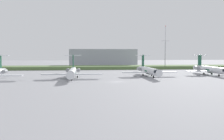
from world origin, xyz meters
TOP-DOWN VIEW (x-y plane):
  - ground_plane at (0.00, 30.00)m, footprint 500.00×500.00m
  - grass_berm at (0.00, 74.48)m, footprint 320.00×20.00m
  - regional_jet_third at (-15.71, 13.59)m, footprint 22.81×31.00m
  - regional_jet_fourth at (15.88, 19.83)m, footprint 22.81×31.00m
  - regional_jet_fifth at (45.05, 23.75)m, footprint 22.81×31.00m
  - antenna_mast at (38.49, 67.86)m, footprint 4.40×0.50m
  - distant_hangar at (2.76, 104.94)m, footprint 48.16×21.11m

SIDE VIEW (x-z plane):
  - ground_plane at x=0.00m, z-range 0.00..0.00m
  - grass_berm at x=0.00m, z-range 0.00..1.88m
  - regional_jet_third at x=-15.71m, z-range -1.96..7.04m
  - regional_jet_fourth at x=15.88m, z-range -1.96..7.04m
  - regional_jet_fifth at x=45.05m, z-range -1.96..7.04m
  - distant_hangar at x=2.76m, z-range 0.00..12.69m
  - antenna_mast at x=38.49m, z-range -2.31..24.22m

